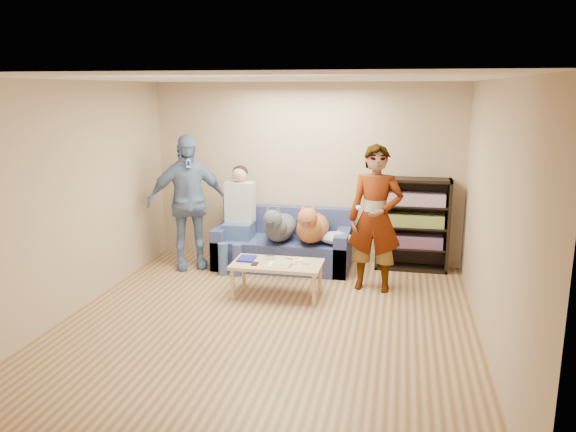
% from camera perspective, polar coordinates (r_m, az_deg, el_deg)
% --- Properties ---
extents(ground, '(5.00, 5.00, 0.00)m').
position_cam_1_polar(ground, '(6.19, -2.26, -11.06)').
color(ground, brown).
rests_on(ground, ground).
extents(ceiling, '(5.00, 5.00, 0.00)m').
position_cam_1_polar(ceiling, '(5.66, -2.50, 13.78)').
color(ceiling, white).
rests_on(ceiling, ground).
extents(wall_back, '(4.50, 0.00, 4.50)m').
position_cam_1_polar(wall_back, '(8.20, 1.82, 4.37)').
color(wall_back, tan).
rests_on(wall_back, ground).
extents(wall_front, '(4.50, 0.00, 4.50)m').
position_cam_1_polar(wall_front, '(3.50, -12.31, -7.60)').
color(wall_front, tan).
rests_on(wall_front, ground).
extents(wall_left, '(0.00, 5.00, 5.00)m').
position_cam_1_polar(wall_left, '(6.68, -21.46, 1.55)').
color(wall_left, tan).
rests_on(wall_left, ground).
extents(wall_right, '(0.00, 5.00, 5.00)m').
position_cam_1_polar(wall_right, '(5.69, 20.19, -0.20)').
color(wall_right, tan).
rests_on(wall_right, ground).
extents(blanket, '(0.46, 0.39, 0.16)m').
position_cam_1_polar(blanket, '(7.71, 4.90, -2.23)').
color(blanket, '#A3A4A8').
rests_on(blanket, sofa).
extents(person_standing_right, '(0.71, 0.50, 1.85)m').
position_cam_1_polar(person_standing_right, '(7.07, 8.87, -0.26)').
color(person_standing_right, gray).
rests_on(person_standing_right, ground).
extents(person_standing_left, '(1.20, 0.94, 1.89)m').
position_cam_1_polar(person_standing_left, '(8.00, -10.18, 1.39)').
color(person_standing_left, '#6878A7').
rests_on(person_standing_left, ground).
extents(held_controller, '(0.07, 0.13, 0.03)m').
position_cam_1_polar(held_controller, '(6.85, 7.16, 0.85)').
color(held_controller, silver).
rests_on(held_controller, person_standing_right).
extents(notebook_blue, '(0.20, 0.26, 0.03)m').
position_cam_1_polar(notebook_blue, '(7.04, -4.21, -4.34)').
color(notebook_blue, navy).
rests_on(notebook_blue, coffee_table).
extents(papers, '(0.26, 0.20, 0.02)m').
position_cam_1_polar(papers, '(6.79, -0.89, -4.98)').
color(papers, white).
rests_on(papers, coffee_table).
extents(magazine, '(0.22, 0.17, 0.01)m').
position_cam_1_polar(magazine, '(6.80, -0.60, -4.84)').
color(magazine, '#AAA888').
rests_on(magazine, coffee_table).
extents(camera_silver, '(0.11, 0.06, 0.05)m').
position_cam_1_polar(camera_silver, '(7.03, -1.86, -4.22)').
color(camera_silver, silver).
rests_on(camera_silver, coffee_table).
extents(controller_a, '(0.04, 0.13, 0.03)m').
position_cam_1_polar(controller_a, '(6.93, 1.33, -4.54)').
color(controller_a, white).
rests_on(controller_a, coffee_table).
extents(controller_b, '(0.09, 0.06, 0.03)m').
position_cam_1_polar(controller_b, '(6.85, 1.87, -4.78)').
color(controller_b, silver).
rests_on(controller_b, coffee_table).
extents(headphone_cup_a, '(0.07, 0.07, 0.02)m').
position_cam_1_polar(headphone_cup_a, '(6.84, 0.49, -4.84)').
color(headphone_cup_a, silver).
rests_on(headphone_cup_a, coffee_table).
extents(headphone_cup_b, '(0.07, 0.07, 0.02)m').
position_cam_1_polar(headphone_cup_b, '(6.91, 0.62, -4.64)').
color(headphone_cup_b, silver).
rests_on(headphone_cup_b, coffee_table).
extents(pen_orange, '(0.13, 0.06, 0.01)m').
position_cam_1_polar(pen_orange, '(6.75, -1.58, -5.13)').
color(pen_orange, orange).
rests_on(pen_orange, coffee_table).
extents(pen_black, '(0.13, 0.08, 0.01)m').
position_cam_1_polar(pen_black, '(7.04, 0.16, -4.36)').
color(pen_black, black).
rests_on(pen_black, coffee_table).
extents(wallet, '(0.07, 0.12, 0.02)m').
position_cam_1_polar(wallet, '(6.84, -3.38, -4.87)').
color(wallet, black).
rests_on(wallet, coffee_table).
extents(sofa, '(1.90, 0.85, 0.82)m').
position_cam_1_polar(sofa, '(8.07, -0.47, -3.17)').
color(sofa, '#515B93').
rests_on(sofa, ground).
extents(person_seated, '(0.40, 0.73, 1.47)m').
position_cam_1_polar(person_seated, '(7.98, -5.07, 0.24)').
color(person_seated, '#3D6087').
rests_on(person_seated, sofa).
extents(dog_gray, '(0.41, 1.25, 0.60)m').
position_cam_1_polar(dog_gray, '(7.78, -0.90, -1.06)').
color(dog_gray, '#50525B').
rests_on(dog_gray, sofa).
extents(dog_tan, '(0.44, 1.18, 0.63)m').
position_cam_1_polar(dog_tan, '(7.72, 2.44, -1.08)').
color(dog_tan, '#AB5E34').
rests_on(dog_tan, sofa).
extents(coffee_table, '(1.10, 0.60, 0.42)m').
position_cam_1_polar(coffee_table, '(6.91, -1.11, -5.13)').
color(coffee_table, tan).
rests_on(coffee_table, ground).
extents(bookshelf, '(1.00, 0.34, 1.30)m').
position_cam_1_polar(bookshelf, '(8.03, 12.54, -0.62)').
color(bookshelf, black).
rests_on(bookshelf, ground).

